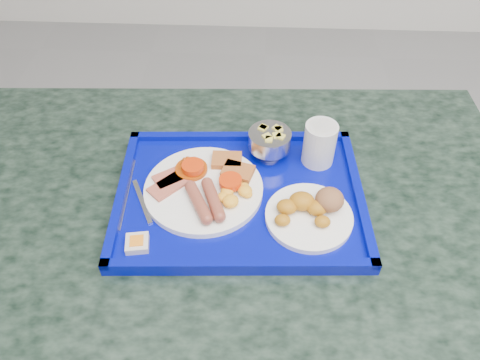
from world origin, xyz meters
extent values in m
cylinder|color=slate|center=(-0.76, 0.83, 0.37)|extent=(0.11, 0.11, 0.69)
cube|color=black|center=(-0.76, 0.83, 0.74)|extent=(1.24, 0.86, 0.04)
cube|color=#030A96|center=(-0.73, 0.86, 0.76)|extent=(0.49, 0.37, 0.02)
cube|color=#030A96|center=(-0.73, 1.03, 0.78)|extent=(0.47, 0.04, 0.01)
cube|color=#030A96|center=(-0.72, 0.70, 0.78)|extent=(0.47, 0.04, 0.01)
cube|color=#030A96|center=(-0.50, 0.87, 0.78)|extent=(0.03, 0.35, 0.01)
cube|color=#030A96|center=(-0.95, 0.85, 0.78)|extent=(0.03, 0.35, 0.01)
cylinder|color=white|center=(-0.80, 0.87, 0.78)|extent=(0.23, 0.23, 0.01)
cube|color=#CE6552|center=(-0.86, 0.89, 0.79)|extent=(0.09, 0.08, 0.01)
cube|color=#CE6552|center=(-0.86, 0.87, 0.79)|extent=(0.08, 0.09, 0.01)
cylinder|color=#AD4107|center=(-0.82, 0.91, 0.79)|extent=(0.06, 0.06, 0.01)
sphere|color=#AD4107|center=(-0.82, 0.90, 0.79)|extent=(0.01, 0.01, 0.01)
sphere|color=#AD4107|center=(-0.82, 0.93, 0.79)|extent=(0.01, 0.01, 0.01)
sphere|color=#AD4107|center=(-0.81, 0.91, 0.79)|extent=(0.01, 0.01, 0.01)
sphere|color=#AD4107|center=(-0.82, 0.90, 0.79)|extent=(0.01, 0.01, 0.01)
sphere|color=#AD4107|center=(-0.81, 0.91, 0.79)|extent=(0.01, 0.01, 0.01)
sphere|color=#AD4107|center=(-0.83, 0.92, 0.79)|extent=(0.01, 0.01, 0.01)
sphere|color=#AD4107|center=(-0.81, 0.91, 0.79)|extent=(0.01, 0.01, 0.01)
sphere|color=#AD4107|center=(-0.83, 0.92, 0.79)|extent=(0.01, 0.01, 0.01)
sphere|color=#AD4107|center=(-0.80, 0.92, 0.79)|extent=(0.01, 0.01, 0.01)
sphere|color=#AD4107|center=(-0.82, 0.93, 0.79)|extent=(0.01, 0.01, 0.01)
sphere|color=#AD4107|center=(-0.84, 0.92, 0.79)|extent=(0.01, 0.01, 0.01)
sphere|color=#AD4107|center=(-0.84, 0.91, 0.79)|extent=(0.01, 0.01, 0.01)
sphere|color=#AD4107|center=(-0.83, 0.93, 0.79)|extent=(0.01, 0.01, 0.01)
sphere|color=#AD4107|center=(-0.84, 0.93, 0.79)|extent=(0.01, 0.01, 0.01)
sphere|color=#AD4107|center=(-0.82, 0.89, 0.79)|extent=(0.01, 0.01, 0.01)
sphere|color=#AD4107|center=(-0.83, 0.90, 0.79)|extent=(0.01, 0.01, 0.01)
sphere|color=#AD4107|center=(-0.82, 0.90, 0.79)|extent=(0.01, 0.01, 0.01)
cube|color=#A25828|center=(-0.76, 0.94, 0.79)|extent=(0.06, 0.04, 0.01)
cube|color=#A25828|center=(-0.73, 0.91, 0.79)|extent=(0.07, 0.06, 0.01)
cylinder|color=brown|center=(-0.80, 0.82, 0.80)|extent=(0.06, 0.09, 0.02)
cylinder|color=brown|center=(-0.77, 0.83, 0.80)|extent=(0.05, 0.09, 0.02)
ellipsoid|color=#FFAE2A|center=(-0.74, 0.82, 0.79)|extent=(0.03, 0.03, 0.02)
ellipsoid|color=#FFAE2A|center=(-0.72, 0.87, 0.79)|extent=(0.02, 0.02, 0.01)
ellipsoid|color=#FFAE2A|center=(-0.72, 0.85, 0.79)|extent=(0.03, 0.03, 0.02)
ellipsoid|color=#FFAE2A|center=(-0.75, 0.88, 0.79)|extent=(0.02, 0.02, 0.01)
ellipsoid|color=#FFAE2A|center=(-0.73, 0.87, 0.79)|extent=(0.03, 0.03, 0.02)
ellipsoid|color=#FFAE2A|center=(-0.75, 0.87, 0.79)|extent=(0.02, 0.02, 0.01)
ellipsoid|color=#FFAE2A|center=(-0.71, 0.85, 0.79)|extent=(0.02, 0.02, 0.01)
ellipsoid|color=#FFAE2A|center=(-0.75, 0.88, 0.79)|extent=(0.02, 0.02, 0.01)
ellipsoid|color=#FFAE2A|center=(-0.75, 0.85, 0.79)|extent=(0.03, 0.03, 0.02)
ellipsoid|color=#FFAE2A|center=(-0.76, 0.84, 0.79)|extent=(0.02, 0.02, 0.02)
cylinder|color=#BB2405|center=(-0.82, 0.91, 0.80)|extent=(0.04, 0.04, 0.01)
cylinder|color=#BB2405|center=(-0.74, 0.87, 0.80)|extent=(0.04, 0.04, 0.01)
cylinder|color=white|center=(-0.60, 0.81, 0.78)|extent=(0.16, 0.16, 0.01)
ellipsoid|color=#B36F15|center=(-0.57, 0.79, 0.79)|extent=(0.03, 0.02, 0.02)
ellipsoid|color=#B36F15|center=(-0.58, 0.81, 0.80)|extent=(0.04, 0.03, 0.03)
ellipsoid|color=#B36F15|center=(-0.61, 0.83, 0.80)|extent=(0.05, 0.04, 0.03)
ellipsoid|color=#B36F15|center=(-0.64, 0.81, 0.80)|extent=(0.04, 0.03, 0.03)
ellipsoid|color=#B36F15|center=(-0.65, 0.79, 0.79)|extent=(0.03, 0.02, 0.02)
ellipsoid|color=brown|center=(-0.56, 0.83, 0.80)|extent=(0.05, 0.05, 0.04)
cylinder|color=#B3B3B5|center=(-0.67, 0.98, 0.77)|extent=(0.05, 0.05, 0.01)
cylinder|color=#B3B3B5|center=(-0.67, 0.98, 0.79)|extent=(0.02, 0.02, 0.02)
cylinder|color=#B3B3B5|center=(-0.67, 0.98, 0.81)|extent=(0.09, 0.09, 0.03)
cube|color=#FFEE61|center=(-0.65, 0.97, 0.83)|extent=(0.02, 0.02, 0.01)
cube|color=#FFEE61|center=(-0.68, 1.00, 0.83)|extent=(0.02, 0.02, 0.01)
cube|color=#FFEE61|center=(-0.65, 0.99, 0.83)|extent=(0.02, 0.02, 0.01)
cube|color=#FFEE61|center=(-0.69, 1.00, 0.83)|extent=(0.02, 0.02, 0.01)
cube|color=#FFEE61|center=(-0.67, 0.96, 0.83)|extent=(0.02, 0.02, 0.01)
cube|color=#FFEE61|center=(-0.68, 0.97, 0.83)|extent=(0.02, 0.02, 0.01)
cube|color=#FFEE61|center=(-0.66, 1.00, 0.83)|extent=(0.02, 0.02, 0.01)
cube|color=#FFEE61|center=(-0.66, 0.97, 0.83)|extent=(0.02, 0.02, 0.01)
cylinder|color=silver|center=(-0.57, 0.97, 0.82)|extent=(0.07, 0.07, 0.09)
cylinder|color=orange|center=(-0.57, 0.97, 0.86)|extent=(0.06, 0.06, 0.01)
cube|color=#B3B3B5|center=(-0.91, 0.83, 0.77)|extent=(0.06, 0.11, 0.00)
ellipsoid|color=#B3B3B5|center=(-0.88, 0.90, 0.78)|extent=(0.04, 0.05, 0.01)
cube|color=#B3B3B5|center=(-0.95, 0.85, 0.77)|extent=(0.02, 0.18, 0.00)
cube|color=silver|center=(-0.90, 0.73, 0.78)|extent=(0.04, 0.04, 0.01)
cube|color=orange|center=(-0.90, 0.73, 0.79)|extent=(0.03, 0.03, 0.00)
camera|label=1|loc=(-0.70, 0.25, 1.44)|focal=35.00mm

